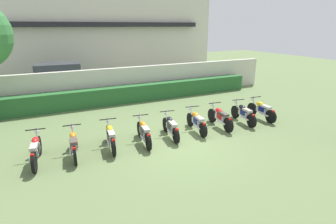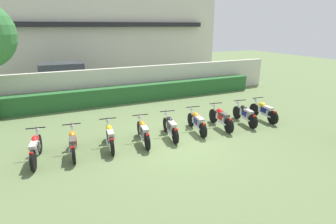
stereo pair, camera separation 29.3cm
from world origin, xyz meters
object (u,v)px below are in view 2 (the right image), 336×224
motorcycle_in_row_0 (36,148)px  motorcycle_in_row_2 (110,136)px  motorcycle_in_row_4 (170,127)px  motorcycle_in_row_6 (221,118)px  motorcycle_in_row_1 (73,143)px  motorcycle_in_row_5 (197,122)px  motorcycle_in_row_7 (245,114)px  motorcycle_in_row_8 (264,111)px  motorcycle_in_row_3 (143,131)px  parked_car (66,78)px

motorcycle_in_row_0 → motorcycle_in_row_2: size_ratio=1.03×
motorcycle_in_row_4 → motorcycle_in_row_6: size_ratio=0.94×
motorcycle_in_row_1 → motorcycle_in_row_5: bearing=-83.4°
motorcycle_in_row_7 → motorcycle_in_row_8: (1.10, 0.02, 0.00)m
motorcycle_in_row_4 → motorcycle_in_row_6: bearing=-81.0°
motorcycle_in_row_1 → motorcycle_in_row_8: (8.34, 0.06, 0.00)m
motorcycle_in_row_2 → motorcycle_in_row_5: 3.56m
motorcycle_in_row_4 → motorcycle_in_row_7: (3.65, 0.04, 0.00)m
motorcycle_in_row_3 → motorcycle_in_row_6: (3.52, 0.10, 0.00)m
motorcycle_in_row_0 → motorcycle_in_row_8: 9.47m
motorcycle_in_row_2 → motorcycle_in_row_4: bearing=-84.5°
motorcycle_in_row_2 → motorcycle_in_row_5: size_ratio=0.99×
motorcycle_in_row_0 → parked_car: bearing=-2.6°
motorcycle_in_row_2 → motorcycle_in_row_6: motorcycle_in_row_6 is taller
motorcycle_in_row_1 → motorcycle_in_row_0: bearing=93.1°
motorcycle_in_row_4 → motorcycle_in_row_0: bearing=97.2°
parked_car → motorcycle_in_row_4: (2.96, -9.77, -0.49)m
parked_car → motorcycle_in_row_0: parked_car is taller
motorcycle_in_row_6 → motorcycle_in_row_8: size_ratio=1.04×
motorcycle_in_row_2 → motorcycle_in_row_7: (5.99, -0.02, -0.00)m
motorcycle_in_row_0 → motorcycle_in_row_8: motorcycle_in_row_0 is taller
motorcycle_in_row_1 → motorcycle_in_row_3: size_ratio=0.99×
parked_car → motorcycle_in_row_0: 9.89m
parked_car → motorcycle_in_row_5: (4.18, -9.71, -0.49)m
parked_car → motorcycle_in_row_1: parked_car is taller
parked_car → motorcycle_in_row_0: (-1.75, -9.72, -0.48)m
motorcycle_in_row_5 → motorcycle_in_row_8: bearing=-82.5°
motorcycle_in_row_3 → motorcycle_in_row_8: (5.88, 0.11, -0.00)m
parked_car → motorcycle_in_row_8: size_ratio=2.48×
motorcycle_in_row_0 → motorcycle_in_row_1: 1.13m
motorcycle_in_row_2 → motorcycle_in_row_7: size_ratio=0.97×
motorcycle_in_row_6 → motorcycle_in_row_0: bearing=95.1°
motorcycle_in_row_0 → motorcycle_in_row_2: 2.38m
motorcycle_in_row_2 → motorcycle_in_row_6: 4.72m
parked_car → motorcycle_in_row_2: size_ratio=2.51×
motorcycle_in_row_2 → motorcycle_in_row_8: 7.09m
motorcycle_in_row_5 → motorcycle_in_row_7: bearing=-83.0°
motorcycle_in_row_4 → motorcycle_in_row_5: same height
motorcycle_in_row_6 → motorcycle_in_row_7: motorcycle_in_row_6 is taller
motorcycle_in_row_5 → motorcycle_in_row_8: 3.53m
motorcycle_in_row_0 → motorcycle_in_row_7: 8.37m
motorcycle_in_row_0 → motorcycle_in_row_7: motorcycle_in_row_0 is taller
parked_car → motorcycle_in_row_8: (7.71, -9.72, -0.49)m
parked_car → motorcycle_in_row_2: parked_car is taller
motorcycle_in_row_0 → motorcycle_in_row_4: motorcycle_in_row_0 is taller
motorcycle_in_row_7 → motorcycle_in_row_2: bearing=98.2°
parked_car → motorcycle_in_row_8: 12.41m
motorcycle_in_row_3 → motorcycle_in_row_0: bearing=95.2°
motorcycle_in_row_7 → motorcycle_in_row_8: 1.10m
motorcycle_in_row_5 → motorcycle_in_row_6: (1.16, -0.02, 0.01)m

